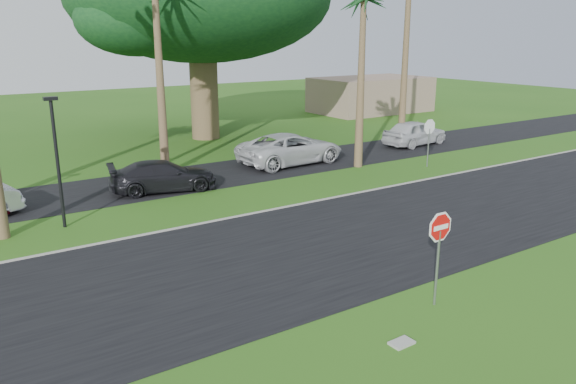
{
  "coord_description": "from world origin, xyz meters",
  "views": [
    {
      "loc": [
        -9.82,
        -11.81,
        6.68
      ],
      "look_at": [
        -0.28,
        2.61,
        1.8
      ],
      "focal_mm": 35.0,
      "sensor_mm": 36.0,
      "label": 1
    }
  ],
  "objects_px": {
    "stop_sign_near": "(439,239)",
    "car_dark": "(163,176)",
    "stop_sign_far": "(429,133)",
    "car_pickup": "(415,133)",
    "car_minivan": "(291,149)"
  },
  "relations": [
    {
      "from": "car_dark",
      "to": "car_pickup",
      "type": "relative_size",
      "value": 1.01
    },
    {
      "from": "car_dark",
      "to": "car_pickup",
      "type": "xyz_separation_m",
      "value": [
        16.94,
        1.45,
        0.11
      ]
    },
    {
      "from": "stop_sign_near",
      "to": "car_dark",
      "type": "relative_size",
      "value": 0.57
    },
    {
      "from": "stop_sign_near",
      "to": "stop_sign_far",
      "type": "bearing_deg",
      "value": 43.73
    },
    {
      "from": "stop_sign_near",
      "to": "car_dark",
      "type": "bearing_deg",
      "value": 97.02
    },
    {
      "from": "car_dark",
      "to": "stop_sign_far",
      "type": "bearing_deg",
      "value": -91.06
    },
    {
      "from": "stop_sign_far",
      "to": "car_dark",
      "type": "xyz_separation_m",
      "value": [
        -13.23,
        3.08,
        -1.1
      ]
    },
    {
      "from": "stop_sign_far",
      "to": "car_minivan",
      "type": "distance_m",
      "value": 7.21
    },
    {
      "from": "stop_sign_far",
      "to": "car_minivan",
      "type": "xyz_separation_m",
      "value": [
        -5.56,
        4.49,
        -0.96
      ]
    },
    {
      "from": "stop_sign_near",
      "to": "stop_sign_far",
      "type": "xyz_separation_m",
      "value": [
        11.5,
        11.0,
        0.0
      ]
    },
    {
      "from": "car_minivan",
      "to": "car_pickup",
      "type": "height_order",
      "value": "car_minivan"
    },
    {
      "from": "car_dark",
      "to": "car_pickup",
      "type": "distance_m",
      "value": 17.0
    },
    {
      "from": "stop_sign_far",
      "to": "car_dark",
      "type": "bearing_deg",
      "value": -13.09
    },
    {
      "from": "stop_sign_near",
      "to": "stop_sign_far",
      "type": "distance_m",
      "value": 15.91
    },
    {
      "from": "car_dark",
      "to": "car_minivan",
      "type": "relative_size",
      "value": 0.79
    }
  ]
}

